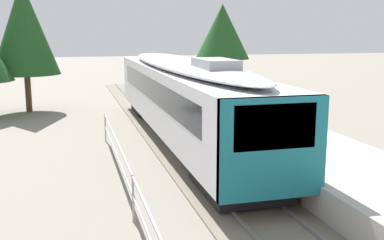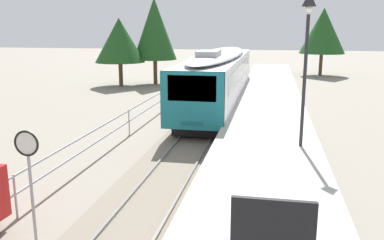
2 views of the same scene
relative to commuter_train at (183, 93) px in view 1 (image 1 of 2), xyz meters
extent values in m
plane|color=gray|center=(-3.00, -7.19, -2.14)|extent=(160.00, 160.00, 0.00)
cube|color=slate|center=(0.00, -7.19, -2.11)|extent=(3.20, 60.00, 0.06)
cube|color=slate|center=(-0.72, -7.19, -2.04)|extent=(0.08, 60.00, 0.08)
cube|color=slate|center=(0.72, -7.19, -2.04)|extent=(0.08, 60.00, 0.08)
cube|color=silver|center=(0.00, 0.11, -0.18)|extent=(2.80, 18.90, 2.55)
cube|color=#19757F|center=(0.00, -9.25, -0.18)|extent=(2.80, 0.24, 2.55)
cube|color=black|center=(0.00, -9.33, 0.38)|extent=(2.13, 0.08, 1.12)
cube|color=black|center=(0.00, 0.11, 0.23)|extent=(2.82, 15.88, 0.92)
ellipsoid|color=#A8AAAF|center=(0.00, 0.11, 1.28)|extent=(2.69, 18.15, 0.44)
cube|color=#A8AAAF|center=(0.00, -4.62, 1.56)|extent=(1.10, 2.20, 0.36)
cube|color=#EAE5C6|center=(0.00, -9.32, -1.17)|extent=(1.00, 0.10, 0.20)
cube|color=black|center=(0.00, -6.95, -1.73)|extent=(2.24, 3.20, 0.55)
cube|color=black|center=(0.00, 7.16, -1.73)|extent=(2.24, 3.20, 0.55)
cube|color=#B7B5AD|center=(3.25, -7.19, -1.69)|extent=(3.90, 60.00, 0.90)
cylinder|color=#9EA0A5|center=(-3.30, -8.19, -1.52)|extent=(0.06, 0.06, 1.25)
cylinder|color=#9EA0A5|center=(-3.30, 0.81, -1.52)|extent=(0.06, 0.06, 1.25)
cylinder|color=brown|center=(8.57, 20.09, -0.96)|extent=(0.36, 0.36, 2.38)
cone|color=#1E4C1E|center=(8.57, 20.09, 2.63)|extent=(4.83, 4.83, 4.80)
cylinder|color=brown|center=(-7.17, 9.87, -1.01)|extent=(0.36, 0.36, 2.26)
cone|color=#1E4C1E|center=(-7.17, 9.87, 2.85)|extent=(3.96, 3.96, 5.47)
camera|label=1|loc=(-4.69, -19.20, 2.62)|focal=42.93mm
camera|label=2|loc=(3.31, -26.29, 2.89)|focal=38.07mm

